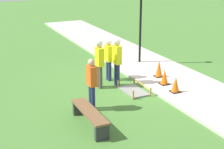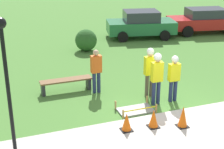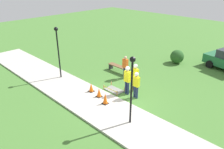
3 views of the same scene
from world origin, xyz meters
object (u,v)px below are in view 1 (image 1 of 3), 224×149
Objects in this scene: traffic_cone_near_patch at (175,85)px; traffic_cone_sidewalk_edge at (159,69)px; worker_assistant at (99,59)px; traffic_cone_far_patch at (165,77)px; worker_supervisor at (117,57)px; worker_trainee at (109,56)px; bystander_in_orange_shirt at (92,81)px; lamppost_near at (141,11)px; park_bench at (90,115)px.

traffic_cone_sidewalk_edge is at bearing -12.66° from traffic_cone_near_patch.
worker_assistant is at bearing 50.40° from traffic_cone_near_patch.
traffic_cone_far_patch is 0.31× the size of worker_supervisor.
traffic_cone_sidewalk_edge is (1.71, -0.38, 0.05)m from traffic_cone_near_patch.
worker_trainee is 1.01× the size of bystander_in_orange_shirt.
worker_assistant is at bearing 67.22° from traffic_cone_far_patch.
worker_trainee is 0.49× the size of lamppost_near.
traffic_cone_near_patch is 3.84m from park_bench.
lamppost_near is at bearing -54.51° from worker_assistant.
worker_supervisor is at bearing 134.01° from lamppost_near.
worker_assistant is 1.09× the size of worker_trainee.
traffic_cone_far_patch is 2.36m from worker_trainee.
traffic_cone_near_patch is at bearing -75.08° from park_bench.
worker_trainee is at bearing 2.00° from worker_supervisor.
park_bench is at bearing 104.92° from traffic_cone_near_patch.
traffic_cone_near_patch is at bearing 167.34° from traffic_cone_sidewalk_edge.
worker_supervisor is 0.70m from worker_assistant.
traffic_cone_near_patch is 0.33× the size of bystander_in_orange_shirt.
traffic_cone_near_patch is 1.75m from traffic_cone_sidewalk_edge.
worker_supervisor reaches higher than worker_trainee.
traffic_cone_far_patch is 0.90m from traffic_cone_sidewalk_edge.
lamppost_near is at bearing -42.28° from park_bench.
traffic_cone_far_patch is at bearing -119.30° from worker_supervisor.
worker_trainee reaches higher than bystander_in_orange_shirt.
traffic_cone_sidewalk_edge is at bearing -65.66° from bystander_in_orange_shirt.
bystander_in_orange_shirt is at bearing 114.34° from traffic_cone_sidewalk_edge.
traffic_cone_near_patch is at bearing 169.43° from lamppost_near.
bystander_in_orange_shirt is 5.68m from lamppost_near.
worker_supervisor is (2.74, -2.22, 0.80)m from park_bench.
lamppost_near is (3.04, -0.63, 2.07)m from traffic_cone_far_patch.
worker_supervisor is at bearing -178.00° from worker_trainee.
park_bench is at bearing 154.67° from bystander_in_orange_shirt.
worker_supervisor reaches higher than traffic_cone_far_patch.
park_bench is at bearing 123.34° from traffic_cone_sidewalk_edge.
lamppost_near reaches higher than worker_assistant.
bystander_in_orange_shirt reaches higher than traffic_cone_far_patch.
lamppost_near is at bearing -45.99° from worker_supervisor.
worker_supervisor is at bearing -39.02° from park_bench.
traffic_cone_far_patch is (0.85, -0.09, 0.01)m from traffic_cone_near_patch.
lamppost_near reaches higher than bystander_in_orange_shirt.
worker_trainee reaches higher than traffic_cone_near_patch.
worker_trainee is (2.44, 1.52, 0.65)m from traffic_cone_near_patch.
worker_assistant is 0.93m from worker_trainee.
worker_assistant is at bearing -30.38° from bystander_in_orange_shirt.
park_bench is 3.61m from worker_supervisor.
park_bench is 1.16× the size of bystander_in_orange_shirt.
worker_assistant is (0.96, 2.29, 0.76)m from traffic_cone_far_patch.
traffic_cone_far_patch is 0.31× the size of worker_assistant.
traffic_cone_sidewalk_edge reaches higher than park_bench.
traffic_cone_near_patch is 2.43m from worker_supervisor.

